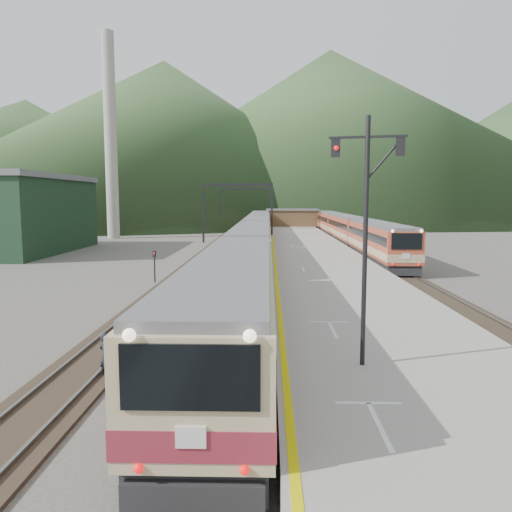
{
  "coord_description": "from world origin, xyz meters",
  "views": [
    {
      "loc": [
        1.37,
        -12.47,
        5.94
      ],
      "look_at": [
        0.5,
        21.7,
        2.0
      ],
      "focal_mm": 35.0,
      "sensor_mm": 36.0,
      "label": 1
    }
  ],
  "objects_px": {
    "worker": "(106,356)",
    "second_train": "(347,230)",
    "main_train": "(255,238)",
    "signal_mast": "(366,216)"
  },
  "relations": [
    {
      "from": "second_train",
      "to": "worker",
      "type": "xyz_separation_m",
      "value": [
        -15.52,
        -48.73,
        -1.13
      ]
    },
    {
      "from": "second_train",
      "to": "worker",
      "type": "bearing_deg",
      "value": -107.66
    },
    {
      "from": "second_train",
      "to": "worker",
      "type": "height_order",
      "value": "second_train"
    },
    {
      "from": "main_train",
      "to": "signal_mast",
      "type": "bearing_deg",
      "value": -83.22
    },
    {
      "from": "worker",
      "to": "second_train",
      "type": "bearing_deg",
      "value": -74.49
    },
    {
      "from": "worker",
      "to": "signal_mast",
      "type": "bearing_deg",
      "value": -156.36
    },
    {
      "from": "main_train",
      "to": "worker",
      "type": "relative_size",
      "value": 54.16
    },
    {
      "from": "second_train",
      "to": "signal_mast",
      "type": "distance_m",
      "value": 50.76
    },
    {
      "from": "signal_mast",
      "to": "worker",
      "type": "distance_m",
      "value": 9.53
    },
    {
      "from": "second_train",
      "to": "signal_mast",
      "type": "relative_size",
      "value": 7.68
    }
  ]
}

